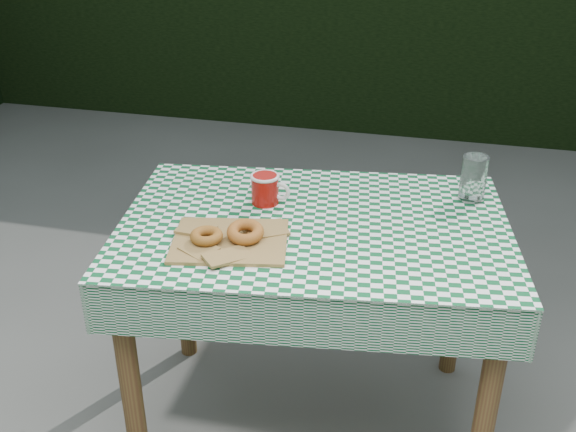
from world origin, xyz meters
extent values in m
plane|color=#54544F|center=(0.00, 0.00, 0.00)|extent=(60.00, 60.00, 0.00)
cube|color=brown|center=(0.19, 0.10, 0.38)|extent=(1.19, 0.88, 0.75)
cube|color=#0B4B25|center=(0.19, 0.10, 0.75)|extent=(1.21, 0.90, 0.01)
cube|color=olive|center=(-0.01, -0.07, 0.76)|extent=(0.35, 0.30, 0.02)
torus|color=#9D5D20|center=(-0.06, -0.10, 0.79)|extent=(0.12, 0.12, 0.03)
torus|color=#A36021|center=(0.03, -0.06, 0.79)|extent=(0.12, 0.12, 0.03)
cylinder|color=silver|center=(0.63, 0.36, 0.83)|extent=(0.10, 0.10, 0.14)
camera|label=1|loc=(0.53, -1.59, 1.68)|focal=42.23mm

